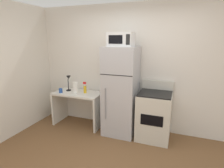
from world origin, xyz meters
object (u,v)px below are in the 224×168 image
at_px(microwave, 121,39).
at_px(refrigerator, 121,92).
at_px(coffee_mug, 61,91).
at_px(oven_range, 154,115).
at_px(spray_bottle, 85,89).
at_px(desk_lamp, 68,81).
at_px(paper_towel_roll, 75,87).
at_px(desk, 78,102).

bearing_deg(microwave, refrigerator, 90.32).
relative_size(coffee_mug, oven_range, 0.09).
bearing_deg(microwave, spray_bottle, 175.51).
bearing_deg(oven_range, spray_bottle, 178.71).
distance_m(desk_lamp, paper_towel_roll, 0.26).
xyz_separation_m(paper_towel_roll, oven_range, (1.71, 0.02, -0.40)).
height_order(refrigerator, oven_range, refrigerator).
distance_m(desk, desk_lamp, 0.54).
xyz_separation_m(refrigerator, oven_range, (0.67, 0.01, -0.41)).
xyz_separation_m(desk, paper_towel_roll, (-0.04, -0.04, 0.35)).
distance_m(desk, microwave, 1.70).
relative_size(desk, microwave, 2.32).
bearing_deg(refrigerator, spray_bottle, 176.95).
xyz_separation_m(refrigerator, microwave, (0.00, -0.02, 1.01)).
bearing_deg(desk, oven_range, -0.54).
bearing_deg(desk, refrigerator, -1.50).
relative_size(desk_lamp, oven_range, 0.32).
distance_m(paper_towel_roll, oven_range, 1.76).
distance_m(paper_towel_roll, spray_bottle, 0.21).
bearing_deg(desk_lamp, desk, -9.38).
relative_size(desk, spray_bottle, 4.29).
distance_m(desk, oven_range, 1.68).
distance_m(desk_lamp, spray_bottle, 0.45).
bearing_deg(paper_towel_roll, microwave, -0.59).
xyz_separation_m(paper_towel_roll, coffee_mug, (-0.31, -0.11, -0.07)).
relative_size(paper_towel_roll, microwave, 0.52).
distance_m(desk, paper_towel_roll, 0.36).
height_order(desk, oven_range, oven_range).
bearing_deg(desk, coffee_mug, -157.30).
height_order(refrigerator, microwave, microwave).
relative_size(spray_bottle, coffee_mug, 2.62).
relative_size(desk, coffee_mug, 11.26).
distance_m(spray_bottle, microwave, 1.34).
bearing_deg(refrigerator, desk_lamp, 176.86).
height_order(desk, spray_bottle, spray_bottle).
relative_size(refrigerator, oven_range, 1.60).
distance_m(desk_lamp, coffee_mug, 0.28).
relative_size(coffee_mug, refrigerator, 0.05).
bearing_deg(microwave, desk_lamp, 175.91).
height_order(desk_lamp, microwave, microwave).
bearing_deg(desk_lamp, coffee_mug, -115.23).
xyz_separation_m(desk, coffee_mug, (-0.35, -0.15, 0.28)).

